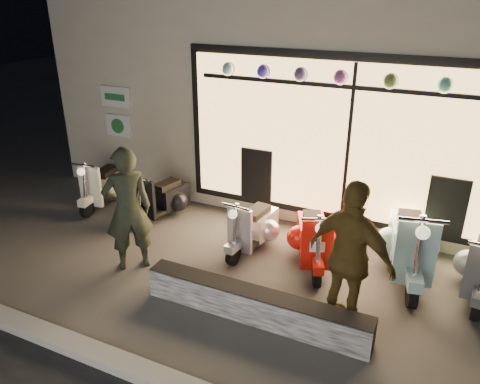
% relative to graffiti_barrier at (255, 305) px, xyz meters
% --- Properties ---
extents(ground, '(40.00, 40.00, 0.00)m').
position_rel_graffiti_barrier_xyz_m(ground, '(-0.39, 0.65, -0.20)').
color(ground, '#383533').
rests_on(ground, ground).
extents(kerb, '(40.00, 0.25, 0.12)m').
position_rel_graffiti_barrier_xyz_m(kerb, '(-0.39, -1.35, -0.14)').
color(kerb, slate).
rests_on(kerb, ground).
extents(shop_building, '(10.20, 6.23, 4.20)m').
position_rel_graffiti_barrier_xyz_m(shop_building, '(-0.39, 5.63, 1.90)').
color(shop_building, beige).
rests_on(shop_building, ground).
extents(graffiti_barrier, '(2.84, 0.28, 0.40)m').
position_rel_graffiti_barrier_xyz_m(graffiti_barrier, '(0.00, 0.00, 0.00)').
color(graffiti_barrier, black).
rests_on(graffiti_barrier, ground).
extents(scooter_silver, '(0.48, 1.23, 0.88)m').
position_rel_graffiti_barrier_xyz_m(scooter_silver, '(-0.70, 1.63, 0.15)').
color(scooter_silver, black).
rests_on(scooter_silver, ground).
extents(scooter_red, '(0.76, 1.30, 0.95)m').
position_rel_graffiti_barrier_xyz_m(scooter_red, '(0.21, 1.62, 0.18)').
color(scooter_red, black).
rests_on(scooter_red, ground).
extents(scooter_black, '(0.54, 1.24, 0.88)m').
position_rel_graffiti_barrier_xyz_m(scooter_black, '(-2.55, 1.95, 0.15)').
color(scooter_black, black).
rests_on(scooter_black, ground).
extents(scooter_cream, '(0.52, 1.30, 0.93)m').
position_rel_graffiti_barrier_xyz_m(scooter_cream, '(-3.86, 1.95, 0.17)').
color(scooter_cream, black).
rests_on(scooter_cream, ground).
extents(scooter_blue, '(0.73, 1.61, 1.14)m').
position_rel_graffiti_barrier_xyz_m(scooter_blue, '(1.52, 1.89, 0.26)').
color(scooter_blue, black).
rests_on(scooter_blue, ground).
extents(man, '(0.77, 0.77, 1.81)m').
position_rel_graffiti_barrier_xyz_m(man, '(-2.07, 0.34, 0.71)').
color(man, black).
rests_on(man, ground).
extents(woman, '(1.17, 0.78, 1.84)m').
position_rel_graffiti_barrier_xyz_m(woman, '(1.01, 0.37, 0.72)').
color(woman, brown).
rests_on(woman, ground).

